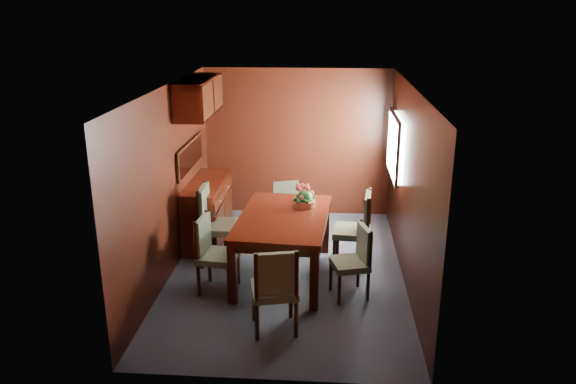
# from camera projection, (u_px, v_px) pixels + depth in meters

# --- Properties ---
(ground) EXTENTS (4.50, 4.50, 0.00)m
(ground) POSITION_uv_depth(u_px,v_px,m) (287.00, 272.00, 7.37)
(ground) COLOR #343B47
(ground) RESTS_ON ground
(room_shell) EXTENTS (3.06, 4.52, 2.41)m
(room_shell) POSITION_uv_depth(u_px,v_px,m) (281.00, 145.00, 7.18)
(room_shell) COLOR black
(room_shell) RESTS_ON ground
(sideboard) EXTENTS (0.48, 1.40, 0.90)m
(sideboard) POSITION_uv_depth(u_px,v_px,m) (208.00, 211.00, 8.26)
(sideboard) COLOR black
(sideboard) RESTS_ON ground
(dining_table) EXTENTS (1.21, 1.82, 0.82)m
(dining_table) POSITION_uv_depth(u_px,v_px,m) (284.00, 224.00, 7.06)
(dining_table) COLOR black
(dining_table) RESTS_ON ground
(chair_left_near) EXTENTS (0.49, 0.50, 0.96)m
(chair_left_near) POSITION_uv_depth(u_px,v_px,m) (212.00, 249.00, 6.75)
(chair_left_near) COLOR black
(chair_left_near) RESTS_ON ground
(chair_left_far) EXTENTS (0.50, 0.52, 1.08)m
(chair_left_far) POSITION_uv_depth(u_px,v_px,m) (213.00, 220.00, 7.48)
(chair_left_far) COLOR black
(chair_left_far) RESTS_ON ground
(chair_right_near) EXTENTS (0.50, 0.52, 0.89)m
(chair_right_near) POSITION_uv_depth(u_px,v_px,m) (355.00, 257.00, 6.62)
(chair_right_near) COLOR black
(chair_right_near) RESTS_ON ground
(chair_right_far) EXTENTS (0.52, 0.54, 1.03)m
(chair_right_far) POSITION_uv_depth(u_px,v_px,m) (358.00, 225.00, 7.38)
(chair_right_far) COLOR black
(chair_right_far) RESTS_ON ground
(chair_head) EXTENTS (0.56, 0.54, 1.00)m
(chair_head) POSITION_uv_depth(u_px,v_px,m) (275.00, 286.00, 5.82)
(chair_head) COLOR black
(chair_head) RESTS_ON ground
(chair_foot) EXTENTS (0.51, 0.50, 0.89)m
(chair_foot) POSITION_uv_depth(u_px,v_px,m) (287.00, 208.00, 8.26)
(chair_foot) COLOR black
(chair_foot) RESTS_ON ground
(flower_centerpiece) EXTENTS (0.31, 0.31, 0.31)m
(flower_centerpiece) POSITION_uv_depth(u_px,v_px,m) (305.00, 196.00, 7.31)
(flower_centerpiece) COLOR #BF603A
(flower_centerpiece) RESTS_ON dining_table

